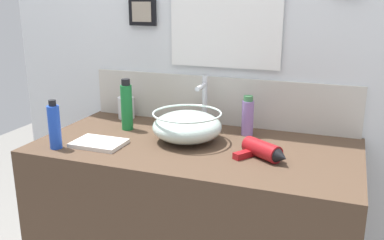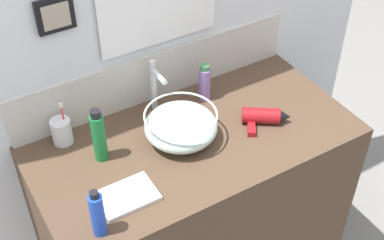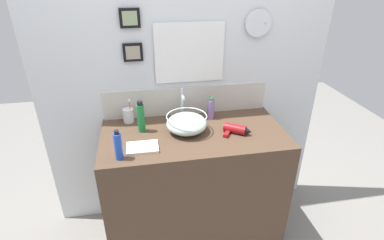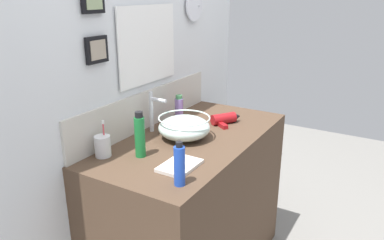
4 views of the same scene
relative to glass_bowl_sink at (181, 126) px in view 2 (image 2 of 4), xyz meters
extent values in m
cube|color=#4C3828|center=(0.05, -0.03, -0.52)|extent=(1.26, 0.63, 0.92)
cube|color=silver|center=(0.05, 0.32, 0.25)|extent=(2.15, 0.06, 2.46)
cube|color=beige|center=(0.05, 0.28, 0.05)|extent=(1.23, 0.02, 0.22)
cube|color=black|center=(-0.32, 0.27, 0.43)|extent=(0.13, 0.02, 0.12)
cube|color=gray|center=(-0.32, 0.26, 0.43)|extent=(0.10, 0.01, 0.09)
ellipsoid|color=silver|center=(0.00, 0.00, 0.00)|extent=(0.28, 0.28, 0.12)
torus|color=silver|center=(0.00, 0.00, 0.05)|extent=(0.28, 0.28, 0.01)
torus|color=#B2B7BC|center=(0.00, 0.00, -0.06)|extent=(0.11, 0.11, 0.01)
cylinder|color=silver|center=(0.00, 0.22, 0.04)|extent=(0.02, 0.02, 0.20)
cylinder|color=silver|center=(0.00, 0.17, 0.13)|extent=(0.02, 0.10, 0.02)
cylinder|color=silver|center=(0.00, 0.22, 0.15)|extent=(0.02, 0.02, 0.03)
cylinder|color=maroon|center=(0.32, -0.08, -0.03)|extent=(0.16, 0.14, 0.06)
cone|color=black|center=(0.40, -0.13, -0.03)|extent=(0.07, 0.07, 0.05)
cube|color=maroon|center=(0.26, -0.10, -0.05)|extent=(0.08, 0.09, 0.02)
cylinder|color=silver|center=(-0.39, 0.21, -0.01)|extent=(0.08, 0.08, 0.10)
cylinder|color=#D83F4C|center=(-0.38, 0.22, 0.02)|extent=(0.01, 0.01, 0.15)
cube|color=white|center=(-0.38, 0.22, 0.10)|extent=(0.01, 0.01, 0.02)
cylinder|color=#8C6BB2|center=(0.21, 0.17, 0.01)|extent=(0.05, 0.05, 0.15)
cylinder|color=#3F7F4C|center=(0.21, 0.17, 0.09)|extent=(0.04, 0.04, 0.02)
cylinder|color=blue|center=(-0.44, -0.25, 0.02)|extent=(0.05, 0.05, 0.17)
cylinder|color=black|center=(-0.44, -0.25, 0.12)|extent=(0.03, 0.03, 0.02)
cylinder|color=#197233|center=(-0.30, 0.06, 0.04)|extent=(0.05, 0.05, 0.20)
cylinder|color=black|center=(-0.30, 0.06, 0.15)|extent=(0.04, 0.04, 0.03)
cube|color=silver|center=(-0.31, -0.17, -0.06)|extent=(0.20, 0.14, 0.02)
camera|label=1|loc=(0.59, -1.53, 0.50)|focal=40.00mm
camera|label=2|loc=(-0.74, -1.32, 1.33)|focal=50.00mm
camera|label=3|loc=(-0.28, -1.78, 0.96)|focal=28.00mm
camera|label=4|loc=(-1.59, -0.99, 0.69)|focal=35.00mm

